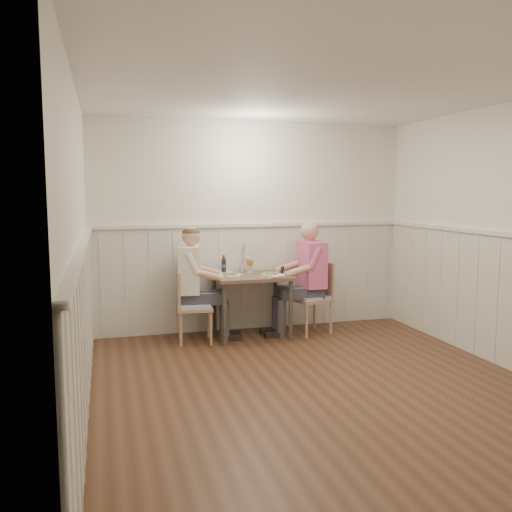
# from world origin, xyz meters

# --- Properties ---
(ground_plane) EXTENTS (4.50, 4.50, 0.00)m
(ground_plane) POSITION_xyz_m (0.00, 0.00, 0.00)
(ground_plane) COLOR #442B1A
(room_shell) EXTENTS (4.04, 4.54, 2.60)m
(room_shell) POSITION_xyz_m (0.00, 0.00, 1.52)
(room_shell) COLOR white
(room_shell) RESTS_ON ground
(wainscot) EXTENTS (4.00, 4.49, 1.34)m
(wainscot) POSITION_xyz_m (0.00, 0.69, 0.69)
(wainscot) COLOR silver
(wainscot) RESTS_ON ground
(dining_table) EXTENTS (0.89, 0.70, 0.75)m
(dining_table) POSITION_xyz_m (-0.13, 1.84, 0.65)
(dining_table) COLOR brown
(dining_table) RESTS_ON ground
(chair_right) EXTENTS (0.49, 0.49, 0.88)m
(chair_right) POSITION_xyz_m (0.67, 1.81, 0.47)
(chair_right) COLOR tan
(chair_right) RESTS_ON ground
(chair_left) EXTENTS (0.44, 0.44, 0.84)m
(chair_left) POSITION_xyz_m (-0.88, 1.78, 0.45)
(chair_left) COLOR tan
(chair_left) RESTS_ON ground
(man_in_pink) EXTENTS (0.64, 0.45, 1.40)m
(man_in_pink) POSITION_xyz_m (0.58, 1.81, 0.59)
(man_in_pink) COLOR #3F3F47
(man_in_pink) RESTS_ON ground
(diner_cream) EXTENTS (0.68, 0.48, 1.37)m
(diner_cream) POSITION_xyz_m (-0.83, 1.88, 0.57)
(diner_cream) COLOR #3F3F47
(diner_cream) RESTS_ON ground
(plate_man) EXTENTS (0.25, 0.25, 0.06)m
(plate_man) POSITION_xyz_m (0.09, 1.74, 0.77)
(plate_man) COLOR white
(plate_man) RESTS_ON dining_table
(plate_diner) EXTENTS (0.26, 0.26, 0.07)m
(plate_diner) POSITION_xyz_m (-0.39, 1.84, 0.77)
(plate_diner) COLOR white
(plate_diner) RESTS_ON dining_table
(beer_glass_a) EXTENTS (0.07, 0.07, 0.18)m
(beer_glass_a) POSITION_xyz_m (-0.09, 2.02, 0.87)
(beer_glass_a) COLOR silver
(beer_glass_a) RESTS_ON dining_table
(beer_glass_b) EXTENTS (0.08, 0.08, 0.20)m
(beer_glass_b) POSITION_xyz_m (-0.11, 2.01, 0.88)
(beer_glass_b) COLOR silver
(beer_glass_b) RESTS_ON dining_table
(beer_bottle) EXTENTS (0.06, 0.06, 0.22)m
(beer_bottle) POSITION_xyz_m (-0.41, 2.11, 0.85)
(beer_bottle) COLOR black
(beer_bottle) RESTS_ON dining_table
(rolled_napkin) EXTENTS (0.18, 0.08, 0.04)m
(rolled_napkin) POSITION_xyz_m (0.10, 1.54, 0.77)
(rolled_napkin) COLOR white
(rolled_napkin) RESTS_ON dining_table
(grass_vase) EXTENTS (0.04, 0.04, 0.38)m
(grass_vase) POSITION_xyz_m (-0.16, 2.15, 0.92)
(grass_vase) COLOR silver
(grass_vase) RESTS_ON dining_table
(gingham_mat) EXTENTS (0.35, 0.32, 0.01)m
(gingham_mat) POSITION_xyz_m (-0.42, 2.08, 0.75)
(gingham_mat) COLOR #577AC7
(gingham_mat) RESTS_ON dining_table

